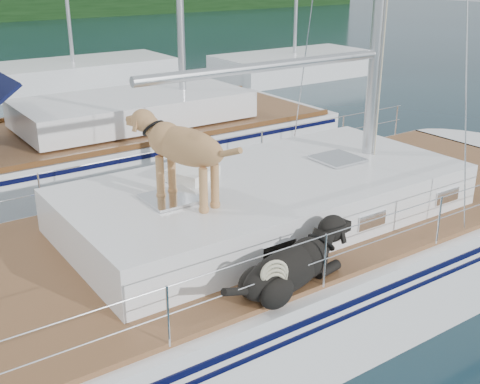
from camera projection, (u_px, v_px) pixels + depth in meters
ground at (217, 318)px, 7.89m from camera, size 120.00×120.00×0.00m
main_sailboat at (223, 270)px, 7.69m from camera, size 12.00×3.87×14.01m
neighbor_sailboat at (89, 154)px, 12.50m from camera, size 11.00×3.50×13.30m
bg_boat_center at (74, 75)px, 22.13m from camera, size 7.20×3.00×11.65m
bg_boat_east at (294, 66)px, 24.08m from camera, size 6.40×3.00×11.65m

